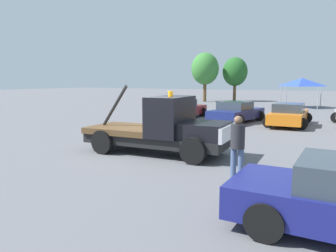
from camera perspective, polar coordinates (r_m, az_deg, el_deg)
ground_plane at (r=12.24m, az=-2.05°, el=-4.71°), size 160.00×160.00×0.00m
tow_truck at (r=11.93m, az=-0.68°, el=-0.60°), size 5.52×2.41×2.51m
person_near_truck at (r=9.15m, az=12.03°, el=-2.82°), size 0.39×0.39×1.74m
parked_car_maroon at (r=23.35m, az=2.49°, el=2.97°), size 2.43×4.63×1.34m
parked_car_navy at (r=21.49m, az=11.79°, el=2.37°), size 2.97×4.77×1.34m
parked_car_orange at (r=20.77m, az=20.27°, el=1.85°), size 2.52×4.78×1.34m
canopy_tent_blue at (r=34.85m, az=22.28°, el=7.08°), size 3.39×3.39×2.91m
tree_left at (r=42.81m, az=11.60°, el=9.23°), size 3.12×3.12×5.56m
tree_center at (r=41.59m, az=6.47°, el=9.86°), size 3.40×3.40×6.08m
traffic_cone at (r=15.33m, az=1.98°, el=-1.16°), size 0.40×0.40×0.55m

